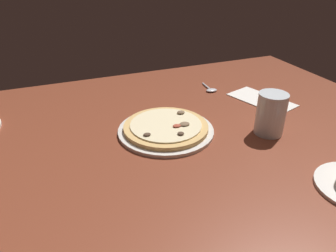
% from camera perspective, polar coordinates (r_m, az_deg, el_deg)
% --- Properties ---
extents(dining_table, '(1.50, 1.10, 0.04)m').
position_cam_1_polar(dining_table, '(0.89, 0.59, -3.40)').
color(dining_table, brown).
rests_on(dining_table, ground).
extents(pizza_main, '(0.27, 0.27, 0.03)m').
position_cam_1_polar(pizza_main, '(0.90, -0.57, -0.47)').
color(pizza_main, silver).
rests_on(pizza_main, dining_table).
extents(water_glass, '(0.08, 0.08, 0.12)m').
position_cam_1_polar(water_glass, '(0.92, 17.64, 1.67)').
color(water_glass, silver).
rests_on(water_glass, dining_table).
extents(paper_menu, '(0.17, 0.24, 0.00)m').
position_cam_1_polar(paper_menu, '(1.15, 16.18, 4.45)').
color(paper_menu, white).
rests_on(paper_menu, dining_table).
extents(spoon, '(0.04, 0.09, 0.01)m').
position_cam_1_polar(spoon, '(1.19, 7.49, 6.43)').
color(spoon, silver).
rests_on(spoon, dining_table).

